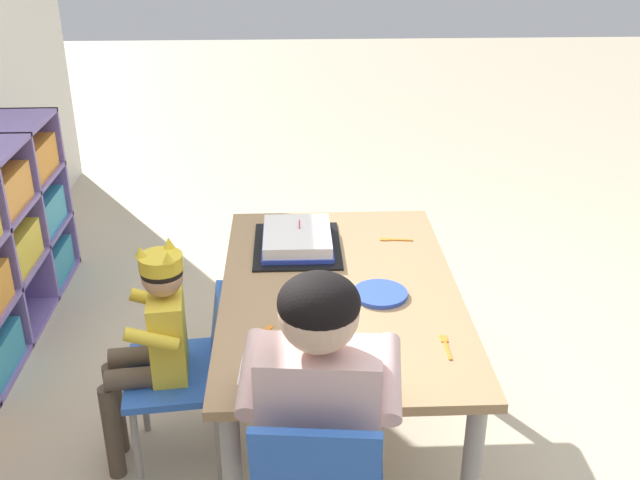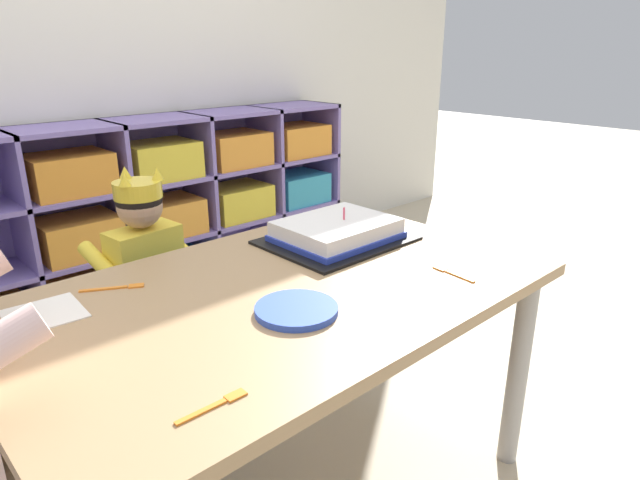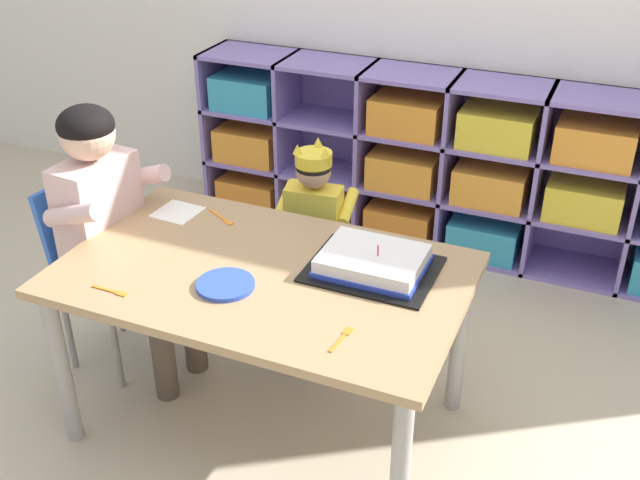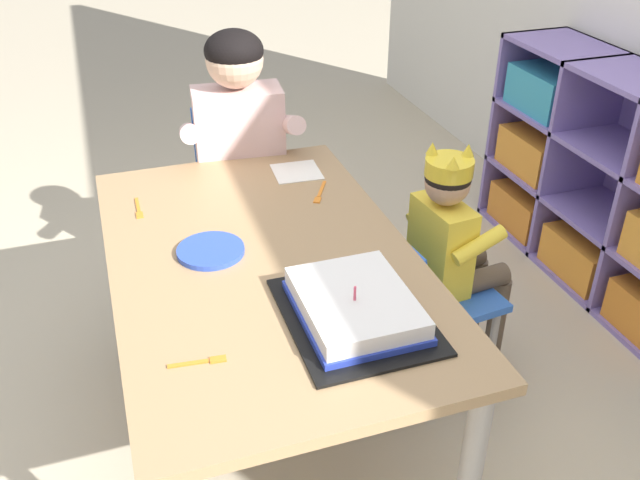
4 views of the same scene
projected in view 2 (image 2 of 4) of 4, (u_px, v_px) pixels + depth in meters
The scene contains 10 objects.
storage_cubby_shelf at pixel (127, 220), 2.57m from camera, with size 2.52×0.32×0.85m.
activity_table at pixel (282, 316), 1.33m from camera, with size 1.28×0.79×0.63m.
classroom_chair_blue at pixel (163, 319), 1.70m from camera, with size 0.41×0.38×0.60m.
child_with_crown at pixel (139, 266), 1.72m from camera, with size 0.31×0.31×0.83m.
birthday_cake_on_tray at pixel (337, 232), 1.60m from camera, with size 0.40×0.32×0.10m.
paper_plate_stack at pixel (296, 310), 1.18m from camera, with size 0.18×0.18×0.01m, color blue.
paper_napkin_square at pixel (44, 314), 1.17m from camera, with size 0.15×0.15×0.00m, color white.
fork_by_napkin at pixel (451, 273), 1.38m from camera, with size 0.03×0.13×0.00m.
fork_near_child_seat at pixel (217, 404), 0.88m from camera, with size 0.13×0.02×0.00m.
fork_scattered_mid_table at pixel (116, 288), 1.30m from camera, with size 0.13×0.08×0.00m.
Camera 2 is at (-0.75, -0.94, 1.17)m, focal length 31.08 mm.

